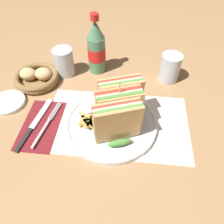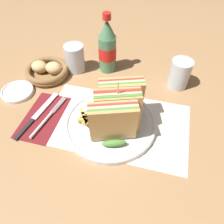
{
  "view_description": "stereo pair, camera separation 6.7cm",
  "coord_description": "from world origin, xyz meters",
  "px_view_note": "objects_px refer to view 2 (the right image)",
  "views": [
    {
      "loc": [
        0.04,
        -0.39,
        0.54
      ],
      "look_at": [
        -0.01,
        0.05,
        0.04
      ],
      "focal_mm": 35.0,
      "sensor_mm": 36.0,
      "label": 1
    },
    {
      "loc": [
        0.11,
        -0.38,
        0.54
      ],
      "look_at": [
        -0.01,
        0.05,
        0.04
      ],
      "focal_mm": 35.0,
      "sensor_mm": 36.0,
      "label": 2
    }
  ],
  "objects_px": {
    "club_sandwich": "(117,110)",
    "side_saucer": "(17,92)",
    "knife": "(37,115)",
    "fork": "(45,120)",
    "bread_basket": "(47,71)",
    "plate_main": "(110,123)",
    "glass_near": "(179,75)",
    "glass_far": "(75,60)",
    "coke_bottle_near": "(107,47)"
  },
  "relations": [
    {
      "from": "plate_main",
      "to": "club_sandwich",
      "type": "xyz_separation_m",
      "value": [
        0.02,
        -0.01,
        0.07
      ]
    },
    {
      "from": "club_sandwich",
      "to": "side_saucer",
      "type": "bearing_deg",
      "value": 170.53
    },
    {
      "from": "fork",
      "to": "glass_near",
      "type": "distance_m",
      "value": 0.49
    },
    {
      "from": "knife",
      "to": "side_saucer",
      "type": "bearing_deg",
      "value": 155.23
    },
    {
      "from": "glass_near",
      "to": "glass_far",
      "type": "distance_m",
      "value": 0.39
    },
    {
      "from": "coke_bottle_near",
      "to": "glass_near",
      "type": "relative_size",
      "value": 2.15
    },
    {
      "from": "plate_main",
      "to": "fork",
      "type": "distance_m",
      "value": 0.21
    },
    {
      "from": "knife",
      "to": "bread_basket",
      "type": "distance_m",
      "value": 0.21
    },
    {
      "from": "fork",
      "to": "side_saucer",
      "type": "height_order",
      "value": "same"
    },
    {
      "from": "glass_far",
      "to": "bread_basket",
      "type": "height_order",
      "value": "glass_far"
    },
    {
      "from": "plate_main",
      "to": "fork",
      "type": "bearing_deg",
      "value": -168.96
    },
    {
      "from": "glass_far",
      "to": "bread_basket",
      "type": "distance_m",
      "value": 0.11
    },
    {
      "from": "plate_main",
      "to": "glass_near",
      "type": "relative_size",
      "value": 2.72
    },
    {
      "from": "club_sandwich",
      "to": "knife",
      "type": "relative_size",
      "value": 0.92
    },
    {
      "from": "plate_main",
      "to": "club_sandwich",
      "type": "bearing_deg",
      "value": -14.17
    },
    {
      "from": "coke_bottle_near",
      "to": "glass_far",
      "type": "xyz_separation_m",
      "value": [
        -0.12,
        -0.03,
        -0.05
      ]
    },
    {
      "from": "bread_basket",
      "to": "side_saucer",
      "type": "relative_size",
      "value": 1.42
    },
    {
      "from": "fork",
      "to": "glass_far",
      "type": "height_order",
      "value": "glass_far"
    },
    {
      "from": "knife",
      "to": "glass_far",
      "type": "xyz_separation_m",
      "value": [
        0.03,
        0.27,
        0.04
      ]
    },
    {
      "from": "coke_bottle_near",
      "to": "side_saucer",
      "type": "height_order",
      "value": "coke_bottle_near"
    },
    {
      "from": "knife",
      "to": "bread_basket",
      "type": "xyz_separation_m",
      "value": [
        -0.06,
        0.2,
        0.02
      ]
    },
    {
      "from": "plate_main",
      "to": "side_saucer",
      "type": "distance_m",
      "value": 0.36
    },
    {
      "from": "fork",
      "to": "glass_near",
      "type": "height_order",
      "value": "glass_near"
    },
    {
      "from": "club_sandwich",
      "to": "bread_basket",
      "type": "distance_m",
      "value": 0.37
    },
    {
      "from": "club_sandwich",
      "to": "side_saucer",
      "type": "xyz_separation_m",
      "value": [
        -0.38,
        0.06,
        -0.07
      ]
    },
    {
      "from": "coke_bottle_near",
      "to": "club_sandwich",
      "type": "bearing_deg",
      "value": -69.3
    },
    {
      "from": "fork",
      "to": "coke_bottle_near",
      "type": "distance_m",
      "value": 0.35
    },
    {
      "from": "glass_far",
      "to": "coke_bottle_near",
      "type": "bearing_deg",
      "value": 16.06
    },
    {
      "from": "glass_near",
      "to": "side_saucer",
      "type": "height_order",
      "value": "glass_near"
    },
    {
      "from": "coke_bottle_near",
      "to": "plate_main",
      "type": "bearing_deg",
      "value": -73.01
    },
    {
      "from": "knife",
      "to": "glass_near",
      "type": "distance_m",
      "value": 0.51
    },
    {
      "from": "plate_main",
      "to": "side_saucer",
      "type": "height_order",
      "value": "plate_main"
    },
    {
      "from": "glass_far",
      "to": "plate_main",
      "type": "bearing_deg",
      "value": -49.69
    },
    {
      "from": "glass_far",
      "to": "side_saucer",
      "type": "height_order",
      "value": "glass_far"
    },
    {
      "from": "side_saucer",
      "to": "fork",
      "type": "bearing_deg",
      "value": -31.96
    },
    {
      "from": "fork",
      "to": "bread_basket",
      "type": "bearing_deg",
      "value": 123.52
    },
    {
      "from": "plate_main",
      "to": "glass_far",
      "type": "distance_m",
      "value": 0.32
    },
    {
      "from": "side_saucer",
      "to": "bread_basket",
      "type": "bearing_deg",
      "value": 63.07
    },
    {
      "from": "bread_basket",
      "to": "side_saucer",
      "type": "bearing_deg",
      "value": -116.93
    },
    {
      "from": "plate_main",
      "to": "glass_near",
      "type": "height_order",
      "value": "glass_near"
    },
    {
      "from": "bread_basket",
      "to": "side_saucer",
      "type": "distance_m",
      "value": 0.14
    },
    {
      "from": "fork",
      "to": "coke_bottle_near",
      "type": "height_order",
      "value": "coke_bottle_near"
    },
    {
      "from": "club_sandwich",
      "to": "bread_basket",
      "type": "xyz_separation_m",
      "value": [
        -0.32,
        0.18,
        -0.06
      ]
    },
    {
      "from": "fork",
      "to": "bread_basket",
      "type": "distance_m",
      "value": 0.24
    },
    {
      "from": "fork",
      "to": "knife",
      "type": "relative_size",
      "value": 0.86
    },
    {
      "from": "knife",
      "to": "bread_basket",
      "type": "height_order",
      "value": "bread_basket"
    },
    {
      "from": "glass_near",
      "to": "club_sandwich",
      "type": "bearing_deg",
      "value": -123.57
    },
    {
      "from": "knife",
      "to": "club_sandwich",
      "type": "bearing_deg",
      "value": 14.01
    },
    {
      "from": "knife",
      "to": "bread_basket",
      "type": "bearing_deg",
      "value": 115.86
    },
    {
      "from": "club_sandwich",
      "to": "knife",
      "type": "bearing_deg",
      "value": -175.9
    }
  ]
}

